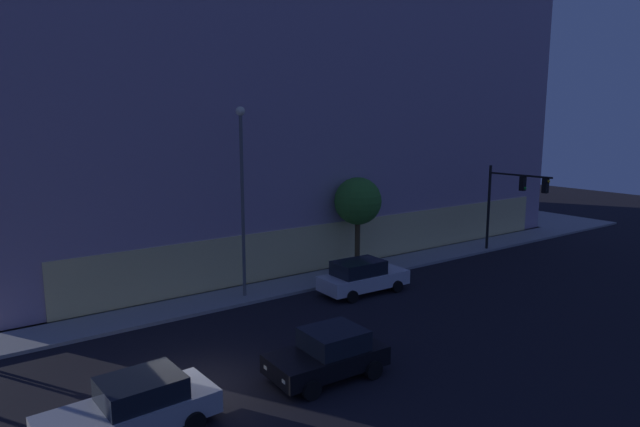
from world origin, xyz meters
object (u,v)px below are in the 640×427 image
Objects in this scene: modern_building at (233,95)px; traffic_light_far_corner at (513,193)px; car_black at (328,354)px; sidewalk_tree at (358,202)px; car_silver at (133,408)px; car_white at (362,276)px; street_lamp_sidewalk at (242,181)px.

modern_building is 6.85× the size of traffic_light_far_corner.
car_black is at bearing -110.81° from modern_building.
traffic_light_far_corner is at bearing -15.66° from sidewalk_tree.
traffic_light_far_corner is 10.72m from sidewalk_tree.
sidewalk_tree is at bearing 164.34° from traffic_light_far_corner.
traffic_light_far_corner is at bearing 13.97° from car_silver.
car_white is (-2.42, -3.34, -3.21)m from sidewalk_tree.
street_lamp_sidewalk is (-8.38, -17.22, -4.82)m from modern_building.
modern_building is 32.32m from car_silver.
modern_building reaches higher than car_black.
modern_building reaches higher than traffic_light_far_corner.
street_lamp_sidewalk is 1.94× the size of car_white.
street_lamp_sidewalk is 10.49m from car_black.
traffic_light_far_corner is 21.01m from car_black.
modern_building is at bearing 87.50° from sidewalk_tree.
modern_building is 22.69m from traffic_light_far_corner.
sidewalk_tree is (-10.33, 2.90, 0.01)m from traffic_light_far_corner.
car_silver is at bearing -122.44° from modern_building.
traffic_light_far_corner is 13.15m from car_white.
traffic_light_far_corner reaches higher than car_black.
car_white is at bearing -125.98° from sidewalk_tree.
street_lamp_sidewalk is at bearing 47.14° from car_silver.
street_lamp_sidewalk reaches higher than car_white.
car_black is at bearing -100.11° from street_lamp_sidewalk.
sidewalk_tree is at bearing 46.34° from car_black.
modern_building is 8.10× the size of car_white.
traffic_light_far_corner is 1.05× the size of sidewalk_tree.
sidewalk_tree reaches higher than car_silver.
modern_building is 7.85× the size of car_silver.
street_lamp_sidewalk is 7.68m from car_white.
car_silver is (-16.52, -26.00, -9.78)m from modern_building.
car_black is (6.52, -0.33, 0.02)m from car_silver.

